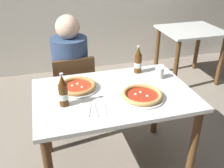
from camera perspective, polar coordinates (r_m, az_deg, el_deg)
ground_plane at (r=2.41m, az=0.34°, el=-17.58°), size 8.00×8.00×0.00m
dining_table_main at (r=2.01m, az=0.39°, el=-4.79°), size 1.20×0.80×0.75m
chair_behind_table at (r=2.56m, az=-8.55°, el=-1.28°), size 0.42×0.42×0.85m
diner_seated at (r=2.56m, az=-8.97°, el=1.23°), size 0.34×0.34×1.21m
dining_table_background at (r=3.75m, az=16.97°, el=9.28°), size 0.80×0.70×0.75m
pizza_margherita_near at (r=1.88m, az=6.71°, el=-2.54°), size 0.33×0.33×0.04m
pizza_marinara_far at (r=2.01m, az=-7.67°, el=-0.58°), size 0.31×0.31×0.04m
beer_bottle_left at (r=2.24m, az=5.83°, el=5.04°), size 0.07×0.07×0.25m
beer_bottle_center at (r=1.78m, az=-10.85°, el=-1.79°), size 0.07×0.07×0.25m
napkin_with_cutlery at (r=1.75m, az=-4.38°, el=-5.76°), size 0.21×0.21×0.01m
paper_cup at (r=2.19m, az=10.53°, el=2.50°), size 0.07×0.07×0.09m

